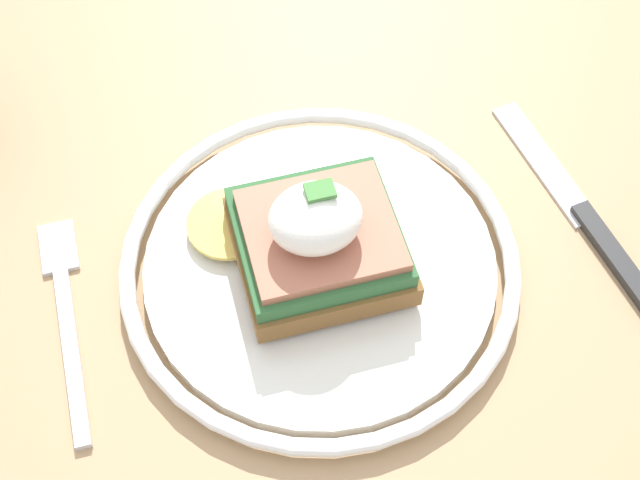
# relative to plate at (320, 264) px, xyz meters

# --- Properties ---
(dining_table) EXTENTS (1.14, 0.88, 0.75)m
(dining_table) POSITION_rel_plate_xyz_m (-0.03, -0.04, -0.11)
(dining_table) COLOR tan
(dining_table) RESTS_ON ground_plane
(plate) EXTENTS (0.24, 0.24, 0.02)m
(plate) POSITION_rel_plate_xyz_m (0.00, 0.00, 0.00)
(plate) COLOR silver
(plate) RESTS_ON dining_table
(sandwich) EXTENTS (0.12, 0.11, 0.07)m
(sandwich) POSITION_rel_plate_xyz_m (-0.00, -0.00, 0.03)
(sandwich) COLOR brown
(sandwich) RESTS_ON plate
(fork) EXTENTS (0.02, 0.15, 0.00)m
(fork) POSITION_rel_plate_xyz_m (-0.15, 0.01, -0.01)
(fork) COLOR silver
(fork) RESTS_ON dining_table
(knife) EXTENTS (0.04, 0.19, 0.01)m
(knife) POSITION_rel_plate_xyz_m (0.17, -0.01, -0.01)
(knife) COLOR #2D2D2D
(knife) RESTS_ON dining_table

